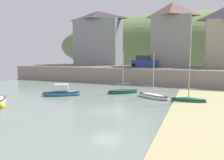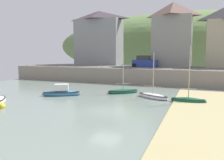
# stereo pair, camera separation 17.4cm
# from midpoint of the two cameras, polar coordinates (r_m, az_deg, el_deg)

# --- Properties ---
(quay_seawall) EXTENTS (48.00, 9.40, 2.40)m
(quay_seawall) POSITION_cam_midpoint_polar(r_m,az_deg,el_deg) (36.09, 8.88, 1.17)
(quay_seawall) COLOR gray
(quay_seawall) RESTS_ON ground
(hillside_backdrop) EXTENTS (80.00, 44.00, 19.17)m
(hillside_backdrop) POSITION_cam_midpoint_polar(r_m,az_deg,el_deg) (73.04, 17.00, 8.07)
(hillside_backdrop) COLOR #607D46
(hillside_backdrop) RESTS_ON ground
(waterfront_building_left) EXTENTS (9.24, 4.77, 10.56)m
(waterfront_building_left) POSITION_cam_midpoint_polar(r_m,az_deg,el_deg) (47.05, -3.57, 10.38)
(waterfront_building_left) COLOR gray
(waterfront_building_left) RESTS_ON ground
(waterfront_building_centre) EXTENTS (6.81, 6.28, 11.23)m
(waterfront_building_centre) POSITION_cam_midpoint_polar(r_m,az_deg,el_deg) (43.25, 14.46, 10.95)
(waterfront_building_centre) COLOR gray
(waterfront_building_centre) RESTS_ON ground
(sailboat_blue_trim) EXTENTS (3.74, 3.42, 5.15)m
(sailboat_blue_trim) POSITION_cam_midpoint_polar(r_m,az_deg,el_deg) (27.93, 2.56, -2.77)
(sailboat_blue_trim) COLOR #145638
(sailboat_blue_trim) RESTS_ON ground
(sailboat_far_left) EXTENTS (4.45, 3.15, 1.48)m
(sailboat_far_left) POSITION_cam_midpoint_polar(r_m,az_deg,el_deg) (26.95, -12.53, -3.02)
(sailboat_far_left) COLOR teal
(sailboat_far_left) RESTS_ON ground
(motorboat_with_cabin) EXTENTS (3.39, 1.01, 5.70)m
(motorboat_with_cabin) POSITION_cam_midpoint_polar(r_m,az_deg,el_deg) (24.01, 18.13, -4.67)
(motorboat_with_cabin) COLOR #125836
(motorboat_with_cabin) RESTS_ON ground
(fishing_boat_green) EXTENTS (4.02, 2.88, 5.03)m
(fishing_boat_green) POSITION_cam_midpoint_polar(r_m,az_deg,el_deg) (25.27, 9.89, -3.89)
(fishing_boat_green) COLOR white
(fishing_boat_green) RESTS_ON ground
(parked_car_near_slipway) EXTENTS (4.18, 1.92, 1.95)m
(parked_car_near_slipway) POSITION_cam_midpoint_polar(r_m,az_deg,el_deg) (39.38, 7.81, 4.37)
(parked_car_near_slipway) COLOR navy
(parked_car_near_slipway) RESTS_ON ground
(mooring_buoy) EXTENTS (0.61, 0.61, 0.61)m
(mooring_buoy) POSITION_cam_midpoint_polar(r_m,az_deg,el_deg) (22.76, -25.81, -5.84)
(mooring_buoy) COLOR yellow
(mooring_buoy) RESTS_ON ground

